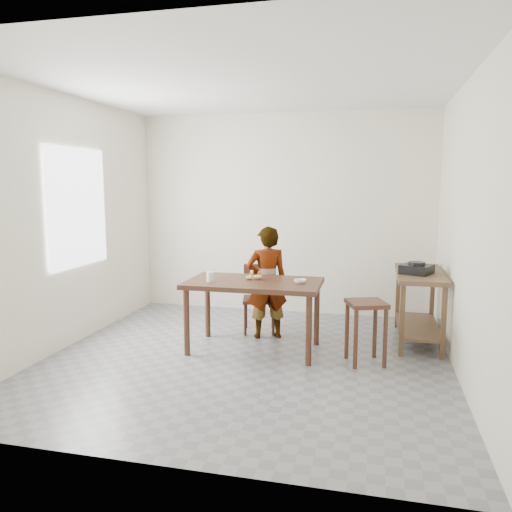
% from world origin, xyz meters
% --- Properties ---
extents(floor, '(4.00, 4.00, 0.04)m').
position_xyz_m(floor, '(0.00, 0.00, -0.02)').
color(floor, slate).
rests_on(floor, ground).
extents(ceiling, '(4.00, 4.00, 0.04)m').
position_xyz_m(ceiling, '(0.00, 0.00, 2.72)').
color(ceiling, white).
rests_on(ceiling, wall_back).
extents(wall_back, '(4.00, 0.04, 2.70)m').
position_xyz_m(wall_back, '(0.00, 2.02, 1.35)').
color(wall_back, white).
rests_on(wall_back, ground).
extents(wall_front, '(4.00, 0.04, 2.70)m').
position_xyz_m(wall_front, '(0.00, -2.02, 1.35)').
color(wall_front, white).
rests_on(wall_front, ground).
extents(wall_left, '(0.04, 4.00, 2.70)m').
position_xyz_m(wall_left, '(-2.02, 0.00, 1.35)').
color(wall_left, white).
rests_on(wall_left, ground).
extents(wall_right, '(0.04, 4.00, 2.70)m').
position_xyz_m(wall_right, '(2.02, 0.00, 1.35)').
color(wall_right, white).
rests_on(wall_right, ground).
extents(window_pane, '(0.02, 1.10, 1.30)m').
position_xyz_m(window_pane, '(-1.97, 0.20, 1.50)').
color(window_pane, white).
rests_on(window_pane, wall_left).
extents(dining_table, '(1.40, 0.80, 0.75)m').
position_xyz_m(dining_table, '(0.00, 0.30, 0.38)').
color(dining_table, '#412417').
rests_on(dining_table, floor).
extents(prep_counter, '(0.50, 1.20, 0.80)m').
position_xyz_m(prep_counter, '(1.72, 1.00, 0.40)').
color(prep_counter, brown).
rests_on(prep_counter, floor).
extents(child, '(0.55, 0.46, 1.29)m').
position_xyz_m(child, '(0.04, 0.77, 0.64)').
color(child, silver).
rests_on(child, floor).
extents(dining_chair, '(0.46, 0.46, 0.79)m').
position_xyz_m(dining_chair, '(-0.10, 0.97, 0.40)').
color(dining_chair, '#412417').
rests_on(dining_chair, floor).
extents(stool, '(0.45, 0.45, 0.62)m').
position_xyz_m(stool, '(1.17, 0.17, 0.31)').
color(stool, '#412417').
rests_on(stool, floor).
extents(glass_tumbler, '(0.09, 0.09, 0.10)m').
position_xyz_m(glass_tumbler, '(-0.44, 0.18, 0.80)').
color(glass_tumbler, white).
rests_on(glass_tumbler, dining_table).
extents(small_bowl, '(0.14, 0.14, 0.04)m').
position_xyz_m(small_bowl, '(0.49, 0.29, 0.77)').
color(small_bowl, white).
rests_on(small_bowl, dining_table).
extents(banana, '(0.21, 0.17, 0.07)m').
position_xyz_m(banana, '(-0.01, 0.36, 0.78)').
color(banana, '#ECD45A').
rests_on(banana, dining_table).
extents(serving_bowl, '(0.24, 0.24, 0.05)m').
position_xyz_m(serving_bowl, '(1.71, 1.39, 0.83)').
color(serving_bowl, white).
rests_on(serving_bowl, prep_counter).
extents(gas_burner, '(0.39, 0.39, 0.10)m').
position_xyz_m(gas_burner, '(1.67, 0.86, 0.85)').
color(gas_burner, black).
rests_on(gas_burner, prep_counter).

